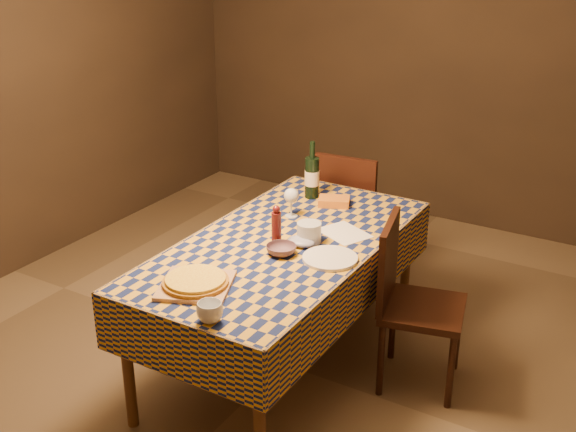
{
  "coord_description": "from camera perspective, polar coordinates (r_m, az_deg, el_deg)",
  "views": [
    {
      "loc": [
        1.79,
        -2.95,
        2.38
      ],
      "look_at": [
        0.0,
        0.05,
        0.9
      ],
      "focal_mm": 45.0,
      "sensor_mm": 36.0,
      "label": 1
    }
  ],
  "objects": [
    {
      "name": "bowl",
      "position": [
        3.66,
        -0.54,
        -2.69
      ],
      "size": [
        0.15,
        0.15,
        0.05
      ],
      "primitive_type": "imported",
      "rotation": [
        0.0,
        0.0,
        -0.0
      ],
      "color": "#5F4350",
      "rests_on": "dining_table"
    },
    {
      "name": "dining_table",
      "position": [
        3.84,
        -0.38,
        -3.09
      ],
      "size": [
        0.94,
        1.84,
        0.77
      ],
      "color": "brown",
      "rests_on": "ground"
    },
    {
      "name": "flour_bag",
      "position": [
        3.76,
        1.04,
        -2.01
      ],
      "size": [
        0.17,
        0.14,
        0.04
      ],
      "primitive_type": "ellipsoid",
      "rotation": [
        0.0,
        0.0,
        -0.21
      ],
      "color": "#9095B9",
      "rests_on": "dining_table"
    },
    {
      "name": "pizza",
      "position": [
        3.37,
        -7.32,
        -5.09
      ],
      "size": [
        0.39,
        0.39,
        0.03
      ],
      "color": "#966019",
      "rests_on": "cutting_board"
    },
    {
      "name": "room",
      "position": [
        3.6,
        -0.41,
        6.34
      ],
      "size": [
        5.0,
        5.1,
        2.7
      ],
      "color": "brown",
      "rests_on": "ground"
    },
    {
      "name": "wine_bottle",
      "position": [
        4.35,
        1.91,
        3.13
      ],
      "size": [
        0.1,
        0.1,
        0.35
      ],
      "color": "black",
      "rests_on": "dining_table"
    },
    {
      "name": "deli_tub",
      "position": [
        3.79,
        1.67,
        -1.3
      ],
      "size": [
        0.16,
        0.16,
        0.11
      ],
      "primitive_type": "cylinder",
      "rotation": [
        0.0,
        0.0,
        -0.35
      ],
      "color": "silver",
      "rests_on": "dining_table"
    },
    {
      "name": "flour_patch",
      "position": [
        3.92,
        4.47,
        -1.35
      ],
      "size": [
        0.32,
        0.3,
        0.0
      ],
      "primitive_type": "cube",
      "rotation": [
        0.0,
        0.0,
        -0.44
      ],
      "color": "white",
      "rests_on": "dining_table"
    },
    {
      "name": "white_plate",
      "position": [
        3.62,
        3.34,
        -3.35
      ],
      "size": [
        0.31,
        0.31,
        0.02
      ],
      "primitive_type": "cylinder",
      "rotation": [
        0.0,
        0.0,
        0.1
      ],
      "color": "white",
      "rests_on": "dining_table"
    },
    {
      "name": "pepper_mill",
      "position": [
        3.74,
        -0.93,
        -0.81
      ],
      "size": [
        0.06,
        0.06,
        0.22
      ],
      "color": "#501215",
      "rests_on": "dining_table"
    },
    {
      "name": "takeout_container",
      "position": [
        4.28,
        3.65,
        1.16
      ],
      "size": [
        0.22,
        0.19,
        0.05
      ],
      "primitive_type": "cube",
      "rotation": [
        0.0,
        0.0,
        0.41
      ],
      "color": "orange",
      "rests_on": "dining_table"
    },
    {
      "name": "chair_right",
      "position": [
        3.86,
        9.47,
        -6.16
      ],
      "size": [
        0.51,
        0.51,
        0.93
      ],
      "color": "black",
      "rests_on": "ground"
    },
    {
      "name": "tumbler",
      "position": [
        3.09,
        -6.2,
        -7.56
      ],
      "size": [
        0.14,
        0.14,
        0.09
      ],
      "primitive_type": "imported",
      "rotation": [
        0.0,
        0.0,
        -0.26
      ],
      "color": "white",
      "rests_on": "dining_table"
    },
    {
      "name": "chair_far",
      "position": [
        4.87,
        4.97,
        0.49
      ],
      "size": [
        0.45,
        0.46,
        0.93
      ],
      "color": "black",
      "rests_on": "ground"
    },
    {
      "name": "cutting_board",
      "position": [
        3.38,
        -7.29,
        -5.46
      ],
      "size": [
        0.42,
        0.42,
        0.02
      ],
      "primitive_type": "cube",
      "rotation": [
        0.0,
        0.0,
        0.39
      ],
      "color": "tan",
      "rests_on": "dining_table"
    },
    {
      "name": "wine_glass",
      "position": [
        4.07,
        0.26,
        1.54
      ],
      "size": [
        0.09,
        0.09,
        0.17
      ],
      "color": "silver",
      "rests_on": "dining_table"
    }
  ]
}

